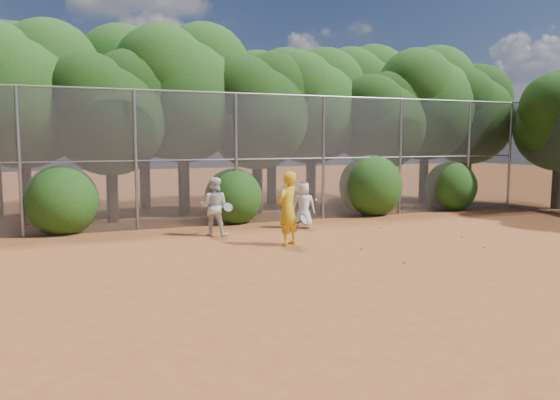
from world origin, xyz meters
name	(u,v)px	position (x,y,z in m)	size (l,w,h in m)	color
ground	(367,260)	(0.00, 0.00, 0.00)	(80.00, 80.00, 0.00)	#954B21
fence_back	(263,157)	(-0.12, 6.00, 2.05)	(20.05, 0.09, 4.03)	gray
tree_1	(23,88)	(-6.94, 8.54, 4.16)	(4.64, 4.03, 6.35)	black
tree_2	(111,108)	(-4.45, 7.83, 3.58)	(3.99, 3.47, 5.47)	black
tree_3	(184,87)	(-1.94, 8.84, 4.40)	(4.89, 4.26, 6.70)	black
tree_4	(258,107)	(0.55, 8.24, 3.76)	(4.19, 3.64, 5.73)	black
tree_5	(312,102)	(3.06, 9.04, 4.05)	(4.51, 3.92, 6.17)	black
tree_6	(382,117)	(5.55, 8.03, 3.47)	(3.86, 3.36, 5.29)	black
tree_7	(426,99)	(8.06, 8.64, 4.28)	(4.77, 4.14, 6.53)	black
tree_8	(470,111)	(10.05, 8.34, 3.82)	(4.25, 3.70, 5.82)	black
tree_10	(144,85)	(-2.93, 11.05, 4.63)	(5.15, 4.48, 7.06)	black
tree_11	(272,101)	(2.06, 10.64, 4.16)	(4.64, 4.03, 6.35)	black
tree_12	(362,96)	(6.56, 11.24, 4.51)	(5.02, 4.37, 6.88)	black
bush_0	(62,197)	(-6.00, 6.30, 1.00)	(2.00, 2.00, 2.00)	#1B4411
bush_1	(233,194)	(-1.00, 6.30, 0.90)	(1.80, 1.80, 1.80)	#1B4411
bush_2	(371,183)	(4.00, 6.30, 1.10)	(2.20, 2.20, 2.20)	#1B4411
bush_3	(451,184)	(7.50, 6.30, 0.95)	(1.90, 1.90, 1.90)	#1B4411
player_yellow	(288,209)	(-0.92, 2.21, 0.91)	(0.92, 0.72, 1.82)	gold
player_teen	(304,205)	(0.57, 4.46, 0.69)	(0.79, 0.67, 1.39)	white
player_white	(214,207)	(-2.20, 4.25, 0.80)	(0.97, 0.91, 1.59)	silver
ball_0	(484,247)	(3.31, 0.07, 0.03)	(0.07, 0.07, 0.07)	#BDE629
ball_1	(381,227)	(2.67, 3.58, 0.03)	(0.07, 0.07, 0.07)	#BDE629
ball_2	(405,262)	(0.57, -0.56, 0.03)	(0.07, 0.07, 0.07)	#BDE629
ball_3	(462,236)	(3.78, 1.39, 0.03)	(0.07, 0.07, 0.07)	#BDE629
ball_4	(362,248)	(0.49, 1.05, 0.03)	(0.07, 0.07, 0.07)	#BDE629
ball_5	(393,225)	(3.23, 3.78, 0.03)	(0.07, 0.07, 0.07)	#BDE629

